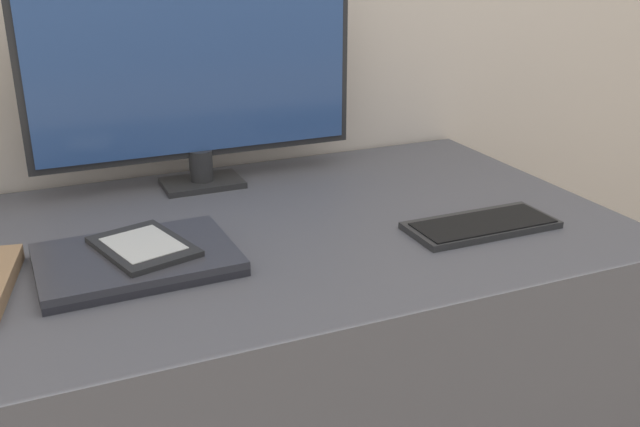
{
  "coord_description": "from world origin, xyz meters",
  "views": [
    {
      "loc": [
        -0.39,
        -0.97,
        1.19
      ],
      "look_at": [
        0.05,
        0.04,
        0.77
      ],
      "focal_mm": 40.0,
      "sensor_mm": 36.0,
      "label": 1
    }
  ],
  "objects_px": {
    "ereader": "(143,246)",
    "laptop": "(137,260)",
    "keyboard": "(482,225)",
    "monitor": "(195,79)"
  },
  "relations": [
    {
      "from": "monitor",
      "to": "laptop",
      "type": "bearing_deg",
      "value": -119.4
    },
    {
      "from": "keyboard",
      "to": "laptop",
      "type": "height_order",
      "value": "laptop"
    },
    {
      "from": "keyboard",
      "to": "monitor",
      "type": "bearing_deg",
      "value": 132.32
    },
    {
      "from": "monitor",
      "to": "keyboard",
      "type": "height_order",
      "value": "monitor"
    },
    {
      "from": "keyboard",
      "to": "ereader",
      "type": "height_order",
      "value": "ereader"
    },
    {
      "from": "monitor",
      "to": "ereader",
      "type": "relative_size",
      "value": 3.36
    },
    {
      "from": "monitor",
      "to": "ereader",
      "type": "bearing_deg",
      "value": -118.33
    },
    {
      "from": "monitor",
      "to": "keyboard",
      "type": "relative_size",
      "value": 2.46
    },
    {
      "from": "ereader",
      "to": "laptop",
      "type": "bearing_deg",
      "value": -145.05
    },
    {
      "from": "laptop",
      "to": "keyboard",
      "type": "bearing_deg",
      "value": -8.46
    }
  ]
}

